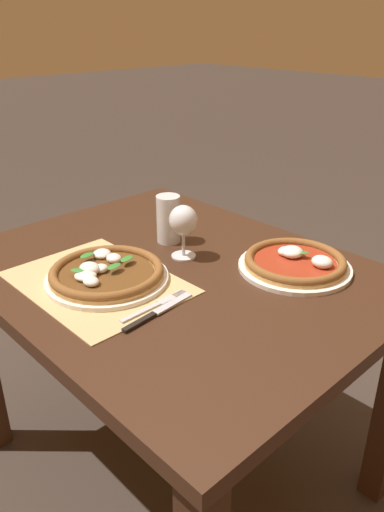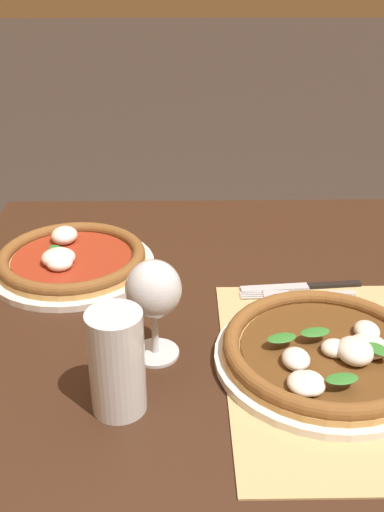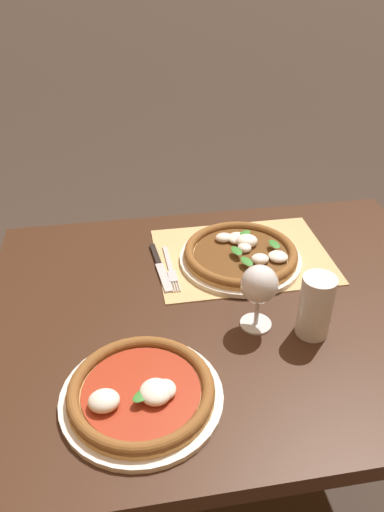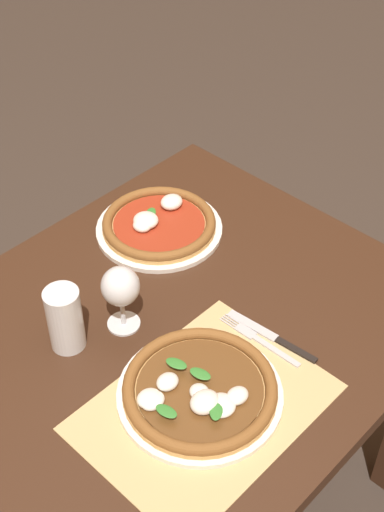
{
  "view_description": "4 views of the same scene",
  "coord_description": "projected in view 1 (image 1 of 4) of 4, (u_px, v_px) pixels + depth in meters",
  "views": [
    {
      "loc": [
        0.92,
        -0.8,
        1.36
      ],
      "look_at": [
        0.07,
        0.01,
        0.8
      ],
      "focal_mm": 35.0,
      "sensor_mm": 36.0,
      "label": 1
    },
    {
      "loc": [
        -0.75,
        0.03,
        1.28
      ],
      "look_at": [
        0.12,
        0.02,
        0.83
      ],
      "focal_mm": 42.0,
      "sensor_mm": 36.0,
      "label": 2
    },
    {
      "loc": [
        0.25,
        0.87,
        1.49
      ],
      "look_at": [
        0.09,
        -0.07,
        0.84
      ],
      "focal_mm": 35.0,
      "sensor_mm": 36.0,
      "label": 3
    },
    {
      "loc": [
        -0.67,
        -0.73,
        1.85
      ],
      "look_at": [
        0.17,
        0.06,
        0.81
      ],
      "focal_mm": 50.0,
      "sensor_mm": 36.0,
      "label": 4
    }
  ],
  "objects": [
    {
      "name": "pizza_near",
      "position": [
        106.0,
        273.0,
        1.29
      ],
      "size": [
        0.32,
        0.32,
        0.05
      ],
      "color": "silver",
      "rests_on": "paper_placemat"
    },
    {
      "name": "pint_glass",
      "position": [
        168.0,
        220.0,
        1.5
      ],
      "size": [
        0.07,
        0.07,
        0.15
      ],
      "color": "silver",
      "rests_on": "dining_table"
    },
    {
      "name": "knife",
      "position": [
        159.0,
        311.0,
        1.15
      ],
      "size": [
        0.04,
        0.22,
        0.01
      ],
      "color": "black",
      "rests_on": "paper_placemat"
    },
    {
      "name": "paper_placemat",
      "position": [
        97.0,
        282.0,
        1.29
      ],
      "size": [
        0.46,
        0.34,
        0.0
      ],
      "primitive_type": "cube",
      "color": "tan",
      "rests_on": "dining_table"
    },
    {
      "name": "ground_plane",
      "position": [
        175.0,
        464.0,
        1.68
      ],
      "size": [
        24.0,
        24.0,
        0.0
      ],
      "primitive_type": "plane",
      "color": "#382D26"
    },
    {
      "name": "fork",
      "position": [
        155.0,
        305.0,
        1.18
      ],
      "size": [
        0.02,
        0.2,
        0.0
      ],
      "color": "#B7B7BC",
      "rests_on": "paper_placemat"
    },
    {
      "name": "pizza_far",
      "position": [
        295.0,
        263.0,
        1.35
      ],
      "size": [
        0.31,
        0.31,
        0.05
      ],
      "color": "silver",
      "rests_on": "dining_table"
    },
    {
      "name": "wine_glass",
      "position": [
        183.0,
        222.0,
        1.39
      ],
      "size": [
        0.08,
        0.08,
        0.16
      ],
      "color": "silver",
      "rests_on": "dining_table"
    },
    {
      "name": "dining_table",
      "position": [
        172.0,
        304.0,
        1.41
      ],
      "size": [
        1.14,
        0.89,
        0.74
      ],
      "color": "#382114",
      "rests_on": "ground"
    }
  ]
}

